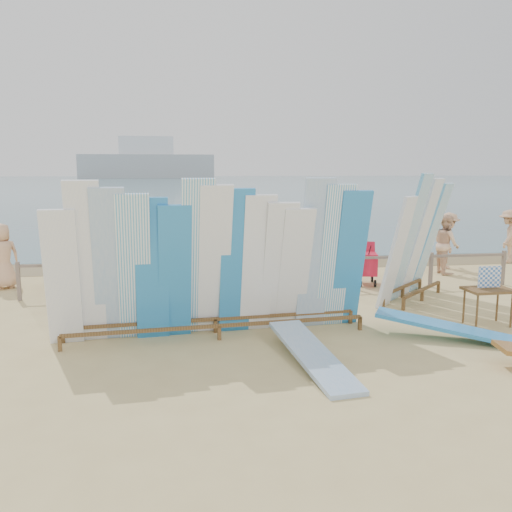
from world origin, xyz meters
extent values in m
plane|color=#CEB777|center=(0.00, 0.00, 0.00)|extent=(160.00, 160.00, 0.00)
cube|color=#416874|center=(0.00, 128.00, 0.00)|extent=(320.00, 240.00, 0.02)
cube|color=olive|center=(0.00, 7.20, 0.00)|extent=(40.00, 2.60, 0.01)
cube|color=#999EA3|center=(-12.00, 180.00, 4.02)|extent=(45.00, 8.00, 8.00)
cube|color=silver|center=(-12.00, 180.00, 11.02)|extent=(18.00, 6.00, 6.00)
cube|color=#7A685C|center=(0.00, 3.00, 0.80)|extent=(12.00, 0.06, 0.06)
cube|color=#7A685C|center=(-6.00, 3.00, 0.45)|extent=(0.08, 0.08, 0.90)
cube|color=#7A685C|center=(-4.00, 3.00, 0.45)|extent=(0.08, 0.08, 0.90)
cube|color=#7A685C|center=(-2.00, 3.00, 0.45)|extent=(0.08, 0.08, 0.90)
cube|color=#7A685C|center=(0.00, 3.00, 0.45)|extent=(0.08, 0.08, 0.90)
cube|color=#7A685C|center=(2.00, 3.00, 0.45)|extent=(0.08, 0.08, 0.90)
cube|color=#7A685C|center=(4.00, 3.00, 0.45)|extent=(0.08, 0.08, 0.90)
cube|color=#7A685C|center=(6.00, 3.00, 0.45)|extent=(0.08, 0.08, 0.90)
cube|color=brown|center=(-1.69, -0.57, 0.26)|extent=(5.32, 0.51, 0.06)
cube|color=brown|center=(-1.73, -0.12, 0.26)|extent=(5.32, 0.51, 0.06)
cube|color=white|center=(-4.30, -0.57, 1.18)|extent=(0.61, 0.64, 2.36)
cube|color=white|center=(-3.91, -0.53, 1.41)|extent=(0.62, 0.79, 2.82)
cube|color=#82A8D1|center=(-3.52, -0.50, 1.35)|extent=(0.63, 0.81, 2.70)
cube|color=white|center=(-3.13, -0.47, 1.30)|extent=(0.62, 0.79, 2.60)
cube|color=#277EC5|center=(-2.83, -0.44, 1.27)|extent=(0.61, 0.58, 2.53)
cube|color=#277EC5|center=(-2.44, -0.41, 1.20)|extent=(0.62, 0.68, 2.40)
cube|color=white|center=(-2.05, -0.38, 1.42)|extent=(0.64, 0.92, 2.84)
cube|color=white|center=(-1.74, -0.35, 1.37)|extent=(0.63, 0.90, 2.74)
cube|color=#277EC5|center=(-1.35, -0.32, 1.33)|extent=(0.62, 0.73, 2.67)
cube|color=white|center=(-0.96, -0.29, 1.28)|extent=(0.62, 0.73, 2.56)
cube|color=white|center=(-0.58, -0.25, 1.21)|extent=(0.63, 0.83, 2.42)
cube|color=white|center=(-0.27, -0.23, 1.16)|extent=(0.63, 0.82, 2.32)
cube|color=#82A8D1|center=(0.12, -0.20, 1.42)|extent=(0.62, 0.68, 2.84)
cube|color=white|center=(0.51, -0.16, 1.36)|extent=(0.62, 0.69, 2.73)
cube|color=#277EC5|center=(0.81, -0.14, 1.31)|extent=(0.62, 0.73, 2.61)
cube|color=brown|center=(3.14, 1.63, 0.27)|extent=(1.58, 1.51, 0.06)
cube|color=brown|center=(2.81, 1.96, 0.27)|extent=(1.58, 1.51, 0.06)
cube|color=white|center=(2.26, 1.11, 1.22)|extent=(0.86, 0.86, 2.43)
cube|color=white|center=(2.73, 1.57, 1.45)|extent=(0.97, 0.98, 2.91)
cube|color=white|center=(3.21, 2.02, 1.39)|extent=(0.98, 0.99, 2.79)
cube|color=white|center=(3.69, 2.48, 1.34)|extent=(1.00, 1.00, 2.67)
cube|color=brown|center=(3.50, -0.40, 0.70)|extent=(0.89, 0.64, 0.05)
cube|color=white|center=(3.50, -0.40, 0.95)|extent=(0.46, 0.04, 0.41)
cube|color=#82A8D1|center=(-0.36, -1.98, 0.00)|extent=(0.91, 2.75, 0.32)
cube|color=#277EC5|center=(2.40, -1.18, 0.00)|extent=(2.62, 1.78, 0.43)
cube|color=red|center=(0.11, 4.11, 0.34)|extent=(0.60, 0.55, 0.05)
cube|color=red|center=(0.10, 4.36, 0.63)|extent=(0.59, 0.20, 0.58)
cube|color=red|center=(0.51, 3.63, 0.30)|extent=(0.57, 0.53, 0.05)
cube|color=red|center=(0.55, 3.85, 0.55)|extent=(0.52, 0.22, 0.51)
cube|color=red|center=(2.50, 3.55, 0.56)|extent=(0.62, 0.85, 0.56)
cube|color=red|center=(2.57, 3.85, 0.91)|extent=(0.48, 0.27, 0.35)
imported|color=tan|center=(8.12, 6.08, 0.86)|extent=(1.07, 1.14, 1.72)
imported|color=#8C6042|center=(-5.46, 5.25, 0.91)|extent=(0.60, 1.12, 1.82)
imported|color=tan|center=(-6.74, 4.42, 0.83)|extent=(0.89, 0.78, 1.66)
imported|color=#8C6042|center=(0.45, 5.54, 0.82)|extent=(1.03, 0.88, 1.64)
imported|color=beige|center=(-0.35, 7.01, 0.92)|extent=(1.65, 1.52, 1.83)
imported|color=beige|center=(-1.27, 3.76, 0.82)|extent=(0.88, 0.74, 1.64)
imported|color=beige|center=(5.27, 4.68, 0.86)|extent=(0.46, 0.86, 1.71)
imported|color=tan|center=(5.74, 5.47, 0.85)|extent=(0.87, 1.19, 1.70)
imported|color=tan|center=(-2.94, 5.79, 0.92)|extent=(1.28, 0.89, 1.83)
camera|label=1|loc=(-2.38, -9.78, 2.97)|focal=38.00mm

